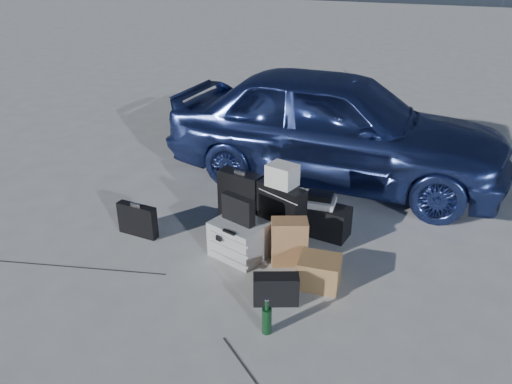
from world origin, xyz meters
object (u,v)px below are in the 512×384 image
Objects in this scene: duffel_bag at (318,219)px; green_bottle at (267,317)px; suitcase_right at (281,214)px; cardboard_box at (319,272)px; car at (335,126)px; briefcase at (138,220)px; suitcase_left at (241,200)px; pelican_case at (240,239)px.

green_bottle is (0.17, -1.67, -0.01)m from duffel_bag.
suitcase_right is 2.04× the size of green_bottle.
cardboard_box is (0.33, -0.88, -0.03)m from duffel_bag.
green_bottle is (0.49, -3.12, -0.57)m from car.
suitcase_left is (0.89, 0.65, 0.14)m from briefcase.
car is 1.80m from suitcase_left.
briefcase reaches higher than green_bottle.
car is 3.21m from green_bottle.
suitcase_left is 1.00× the size of suitcase_right.
car is 2.76m from briefcase.
car is at bearing 59.26° from briefcase.
duffel_bag is at bearing 95.77° from green_bottle.
briefcase is 2.03m from green_bottle.
green_bottle is (-0.16, -0.78, 0.02)m from cardboard_box.
green_bottle is at bearing -80.15° from duffel_bag.
cardboard_box is at bearing 4.93° from pelican_case.
cardboard_box is at bearing -65.53° from duffel_bag.
suitcase_left is 0.53m from suitcase_right.
duffel_bag is at bearing 26.97° from briefcase.
cardboard_box is (2.03, -0.01, -0.04)m from briefcase.
briefcase is 0.71× the size of suitcase_left.
green_bottle is at bearing -23.21° from briefcase.
suitcase_left is 1.33m from cardboard_box.
suitcase_right is 0.95× the size of duffel_bag.
duffel_bag is at bearing -170.61° from car.
suitcase_left is (-0.49, -1.68, -0.41)m from car.
suitcase_left is at bearing 124.10° from green_bottle.
suitcase_right is 0.46m from duffel_bag.
car is 1.60m from duffel_bag.
cardboard_box is (1.14, -0.66, -0.18)m from suitcase_left.
suitcase_right reaches higher than duffel_bag.
pelican_case reaches higher than green_bottle.
suitcase_right is 1.42m from green_bottle.
duffel_bag is (0.54, 0.76, -0.02)m from pelican_case.
car is 6.78× the size of suitcase_right.
pelican_case is 0.88m from cardboard_box.
pelican_case is 1.63× the size of green_bottle.
pelican_case reaches higher than duffel_bag.
pelican_case is at bearing -121.53° from duffel_bag.
briefcase is 1.45× the size of green_bottle.
pelican_case is at bearing 171.69° from cardboard_box.
green_bottle is at bearing -174.10° from car.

